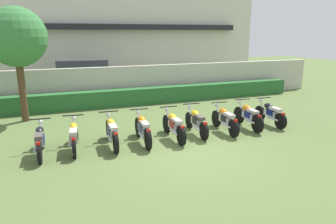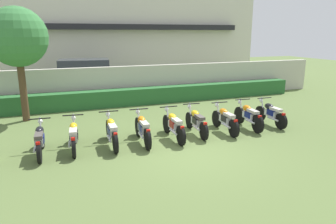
{
  "view_description": "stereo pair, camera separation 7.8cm",
  "coord_description": "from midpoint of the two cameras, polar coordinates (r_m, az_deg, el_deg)",
  "views": [
    {
      "loc": [
        -3.63,
        -7.62,
        3.3
      ],
      "look_at": [
        0.0,
        1.64,
        0.79
      ],
      "focal_mm": 33.56,
      "sensor_mm": 36.0,
      "label": 1
    },
    {
      "loc": [
        -3.55,
        -7.65,
        3.3
      ],
      "look_at": [
        0.0,
        1.64,
        0.79
      ],
      "focal_mm": 33.56,
      "sensor_mm": 36.0,
      "label": 2
    }
  ],
  "objects": [
    {
      "name": "motorcycle_in_row_7",
      "position": [
        11.49,
        14.15,
        -0.62
      ],
      "size": [
        0.6,
        1.85,
        0.98
      ],
      "rotation": [
        0.0,
        0.0,
        1.51
      ],
      "color": "black",
      "rests_on": "ground"
    },
    {
      "name": "motorcycle_in_row_6",
      "position": [
        10.88,
        10.09,
        -1.28
      ],
      "size": [
        0.6,
        1.86,
        0.96
      ],
      "rotation": [
        0.0,
        0.0,
        1.51
      ],
      "color": "black",
      "rests_on": "ground"
    },
    {
      "name": "ground",
      "position": [
        9.06,
        3.57,
        -7.24
      ],
      "size": [
        60.0,
        60.0,
        0.0
      ],
      "primitive_type": "plane",
      "color": "#566B38"
    },
    {
      "name": "compound_wall",
      "position": [
        15.48,
        -7.72,
        5.02
      ],
      "size": [
        21.85,
        0.3,
        1.75
      ],
      "primitive_type": "cube",
      "color": "#BCB7A8",
      "rests_on": "ground"
    },
    {
      "name": "motorcycle_in_row_3",
      "position": [
        9.68,
        -4.84,
        -2.99
      ],
      "size": [
        0.6,
        1.92,
        0.97
      ],
      "rotation": [
        0.0,
        0.0,
        1.51
      ],
      "color": "black",
      "rests_on": "ground"
    },
    {
      "name": "building",
      "position": [
        24.42,
        -13.33,
        14.27
      ],
      "size": [
        23.0,
        6.5,
        7.01
      ],
      "color": "beige",
      "rests_on": "ground"
    },
    {
      "name": "parked_car",
      "position": [
        18.29,
        -14.74,
        6.27
      ],
      "size": [
        4.71,
        2.56,
        1.89
      ],
      "rotation": [
        0.0,
        0.0,
        -0.13
      ],
      "color": "black",
      "rests_on": "ground"
    },
    {
      "name": "motorcycle_in_row_1",
      "position": [
        9.46,
        -16.94,
        -4.11
      ],
      "size": [
        0.6,
        1.82,
        0.94
      ],
      "rotation": [
        0.0,
        0.0,
        1.47
      ],
      "color": "black",
      "rests_on": "ground"
    },
    {
      "name": "motorcycle_in_row_0",
      "position": [
        9.37,
        -22.43,
        -4.74
      ],
      "size": [
        0.6,
        1.79,
        0.95
      ],
      "rotation": [
        0.0,
        0.0,
        1.52
      ],
      "color": "black",
      "rests_on": "ground"
    },
    {
      "name": "motorcycle_in_row_5",
      "position": [
        10.53,
        4.94,
        -1.66
      ],
      "size": [
        0.6,
        1.92,
        0.95
      ],
      "rotation": [
        0.0,
        0.0,
        1.49
      ],
      "color": "black",
      "rests_on": "ground"
    },
    {
      "name": "motorcycle_in_row_4",
      "position": [
        10.0,
        0.81,
        -2.4
      ],
      "size": [
        0.6,
        1.94,
        0.97
      ],
      "rotation": [
        0.0,
        0.0,
        1.54
      ],
      "color": "black",
      "rests_on": "ground"
    },
    {
      "name": "motorcycle_in_row_8",
      "position": [
        12.14,
        17.9,
        -0.17
      ],
      "size": [
        0.6,
        1.78,
        0.95
      ],
      "rotation": [
        0.0,
        0.0,
        1.54
      ],
      "color": "black",
      "rests_on": "ground"
    },
    {
      "name": "tree_near_inspector",
      "position": [
        12.94,
        -26.01,
        12.03
      ],
      "size": [
        2.18,
        2.18,
        4.26
      ],
      "color": "#4C3823",
      "rests_on": "ground"
    },
    {
      "name": "hedge_row",
      "position": [
        14.9,
        -7.02,
        2.76
      ],
      "size": [
        17.48,
        0.7,
        0.77
      ],
      "primitive_type": "cube",
      "color": "#28602D",
      "rests_on": "ground"
    },
    {
      "name": "motorcycle_in_row_2",
      "position": [
        9.52,
        -10.41,
        -3.49
      ],
      "size": [
        0.6,
        1.92,
        0.97
      ],
      "rotation": [
        0.0,
        0.0,
        1.53
      ],
      "color": "black",
      "rests_on": "ground"
    }
  ]
}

